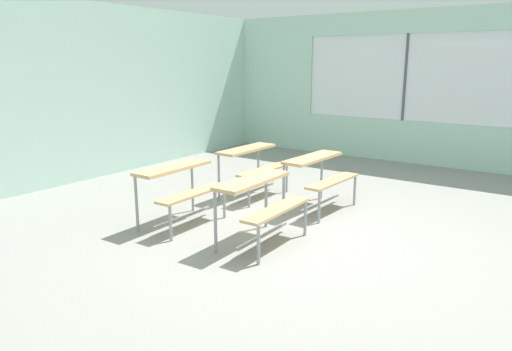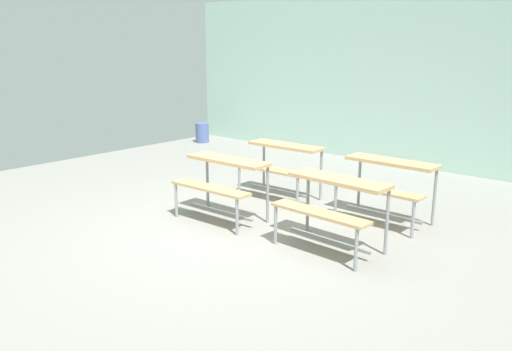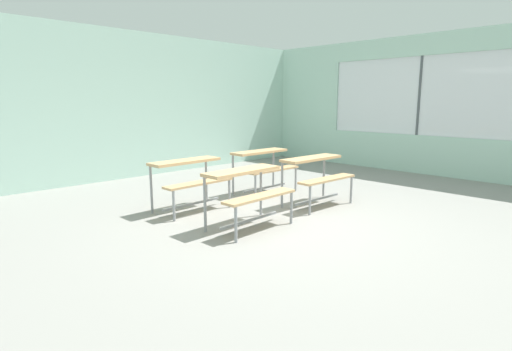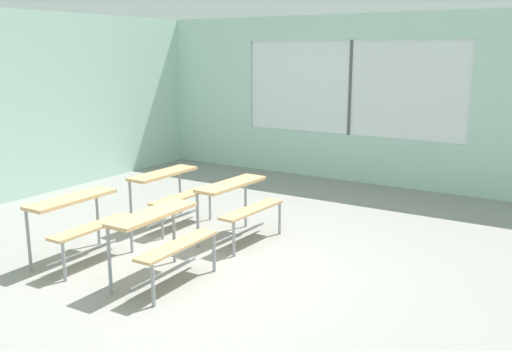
% 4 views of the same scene
% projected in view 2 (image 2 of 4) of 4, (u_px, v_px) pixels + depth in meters
% --- Properties ---
extents(ground, '(10.00, 9.00, 0.05)m').
position_uv_depth(ground, '(232.00, 235.00, 5.85)').
color(ground, gray).
extents(wall_back, '(10.00, 0.12, 3.00)m').
position_uv_depth(wall_back, '(412.00, 80.00, 8.78)').
color(wall_back, silver).
rests_on(wall_back, ground).
extents(desk_bench_r0c0, '(1.11, 0.62, 0.74)m').
position_uv_depth(desk_bench_r0c0, '(222.00, 174.00, 6.16)').
color(desk_bench_r0c0, tan).
rests_on(desk_bench_r0c0, ground).
extents(desk_bench_r0c1, '(1.13, 0.64, 0.74)m').
position_uv_depth(desk_bench_r0c1, '(332.00, 197.00, 5.25)').
color(desk_bench_r0c1, tan).
rests_on(desk_bench_r0c1, ground).
extents(desk_bench_r1c0, '(1.11, 0.61, 0.74)m').
position_uv_depth(desk_bench_r1c0, '(281.00, 158.00, 7.06)').
color(desk_bench_r1c0, tan).
rests_on(desk_bench_r1c0, ground).
extents(desk_bench_r1c1, '(1.11, 0.60, 0.74)m').
position_uv_depth(desk_bench_r1c1, '(386.00, 176.00, 6.08)').
color(desk_bench_r1c1, tan).
rests_on(desk_bench_r1c1, ground).
extents(trash_bin, '(0.29, 0.29, 0.42)m').
position_uv_depth(trash_bin, '(202.00, 133.00, 11.26)').
color(trash_bin, '#51609E').
rests_on(trash_bin, ground).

